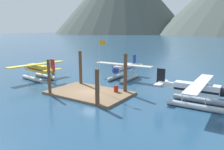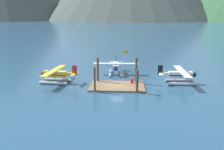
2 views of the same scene
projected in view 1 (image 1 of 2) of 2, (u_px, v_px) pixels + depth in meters
ground_plane at (89, 94)px, 28.97m from camera, size 1200.00×1200.00×0.00m
dock_platform at (89, 93)px, 28.94m from camera, size 10.68×6.81×0.30m
piling_near_left at (49, 78)px, 27.98m from camera, size 0.39×0.39×4.69m
piling_near_right at (97, 88)px, 23.86m from camera, size 0.48×0.48×4.22m
piling_far_left at (80, 68)px, 33.10m from camera, size 0.47×0.47×5.28m
piling_far_right at (125, 74)px, 28.71m from camera, size 0.49×0.49×5.39m
flagpole at (100, 60)px, 27.99m from camera, size 0.95×0.10×6.95m
fuel_drum at (116, 89)px, 28.79m from camera, size 0.62×0.62×0.88m
mooring_buoy at (53, 72)px, 42.25m from camera, size 0.81×0.81×0.81m
seaplane_white_stbd_fwd at (197, 92)px, 24.20m from camera, size 7.98×10.43×3.84m
seaplane_yellow_port_fwd at (39, 70)px, 37.24m from camera, size 7.95×10.49×3.84m
seaplane_cream_bow_centre at (124, 70)px, 37.29m from camera, size 10.43×7.98×3.84m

